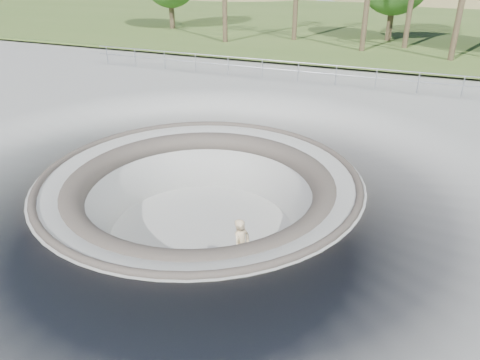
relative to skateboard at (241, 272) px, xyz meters
The scene contains 7 objects.
ground 3.35m from the skateboard, 139.45° to the left, with size 180.00×180.00×0.00m, color gray.
skate_bowl 2.80m from the skateboard, 139.45° to the left, with size 14.00×14.00×4.10m.
grass_strip 35.94m from the skateboard, 93.40° to the left, with size 180.00×36.00×0.12m.
distant_hills 59.24m from the skateboard, 88.40° to the left, with size 103.20×45.00×28.60m.
safety_railing 14.21m from the skateboard, 98.75° to the left, with size 25.00×0.06×1.03m.
skateboard is the anchor object (origin of this frame).
skater 0.87m from the skateboard, 123.69° to the left, with size 0.62×0.41×1.71m, color tan.
Camera 1 is at (6.04, -12.00, 6.59)m, focal length 35.00 mm.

